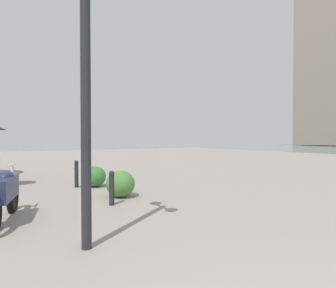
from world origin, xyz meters
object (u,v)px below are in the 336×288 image
lamppost (85,41)px  bollard_mid (76,173)px  motorcycle (4,195)px  bollard_near (112,187)px

lamppost → bollard_mid: (4.97, -1.02, -2.45)m
motorcycle → lamppost: bearing=-154.8°
lamppost → motorcycle: (2.06, 0.97, -2.39)m
lamppost → bollard_near: (2.18, -1.16, -2.47)m
lamppost → bollard_near: 3.50m
motorcycle → bollard_mid: bearing=-34.3°
lamppost → bollard_mid: size_ratio=5.15×
motorcycle → bollard_near: 2.14m
lamppost → motorcycle: 3.30m
bollard_near → bollard_mid: 2.79m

